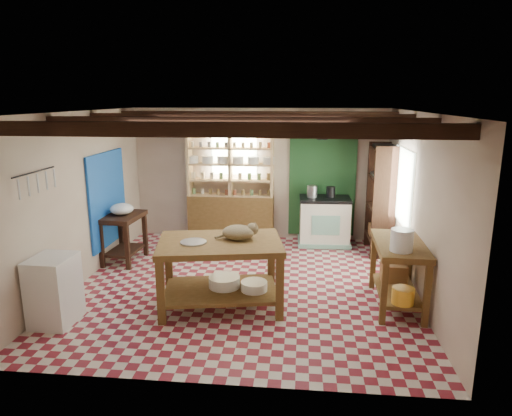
# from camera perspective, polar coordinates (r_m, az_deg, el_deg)

# --- Properties ---
(floor) EXTENTS (5.00, 5.00, 0.02)m
(floor) POSITION_cam_1_polar(r_m,az_deg,el_deg) (7.09, -1.55, -9.66)
(floor) COLOR maroon
(floor) RESTS_ON ground
(ceiling) EXTENTS (5.00, 5.00, 0.02)m
(ceiling) POSITION_cam_1_polar(r_m,az_deg,el_deg) (6.52, -1.70, 11.93)
(ceiling) COLOR #424146
(ceiling) RESTS_ON wall_back
(wall_back) EXTENTS (5.00, 0.04, 2.60)m
(wall_back) POSITION_cam_1_polar(r_m,az_deg,el_deg) (9.12, 0.41, 4.21)
(wall_back) COLOR beige
(wall_back) RESTS_ON floor
(wall_front) EXTENTS (5.00, 0.04, 2.60)m
(wall_front) POSITION_cam_1_polar(r_m,az_deg,el_deg) (4.32, -5.95, -6.69)
(wall_front) COLOR beige
(wall_front) RESTS_ON floor
(wall_left) EXTENTS (0.04, 5.00, 2.60)m
(wall_left) POSITION_cam_1_polar(r_m,az_deg,el_deg) (7.43, -21.12, 1.11)
(wall_left) COLOR beige
(wall_left) RESTS_ON floor
(wall_right) EXTENTS (0.04, 5.00, 2.60)m
(wall_right) POSITION_cam_1_polar(r_m,az_deg,el_deg) (6.83, 19.66, 0.20)
(wall_right) COLOR beige
(wall_right) RESTS_ON floor
(ceiling_beams) EXTENTS (5.00, 3.80, 0.15)m
(ceiling_beams) POSITION_cam_1_polar(r_m,az_deg,el_deg) (6.52, -1.69, 10.87)
(ceiling_beams) COLOR #311B11
(ceiling_beams) RESTS_ON ceiling
(blue_wall_patch) EXTENTS (0.04, 1.40, 1.60)m
(blue_wall_patch) POSITION_cam_1_polar(r_m,az_deg,el_deg) (8.25, -18.04, 1.11)
(blue_wall_patch) COLOR blue
(blue_wall_patch) RESTS_ON wall_left
(green_wall_patch) EXTENTS (1.30, 0.04, 2.30)m
(green_wall_patch) POSITION_cam_1_polar(r_m,az_deg,el_deg) (9.07, 8.30, 3.69)
(green_wall_patch) COLOR #1C4821
(green_wall_patch) RESTS_ON wall_back
(window_back) EXTENTS (0.90, 0.02, 0.80)m
(window_back) POSITION_cam_1_polar(r_m,az_deg,el_deg) (9.11, -2.75, 6.72)
(window_back) COLOR #B5C6AF
(window_back) RESTS_ON wall_back
(window_right) EXTENTS (0.02, 1.30, 1.20)m
(window_right) POSITION_cam_1_polar(r_m,az_deg,el_deg) (7.76, 17.88, 2.63)
(window_right) COLOR #B5C6AF
(window_right) RESTS_ON wall_right
(utensil_rail) EXTENTS (0.06, 0.90, 0.28)m
(utensil_rail) POSITION_cam_1_polar(r_m,az_deg,el_deg) (6.29, -25.87, 2.98)
(utensil_rail) COLOR black
(utensil_rail) RESTS_ON wall_left
(pot_rack) EXTENTS (0.86, 0.12, 0.36)m
(pot_rack) POSITION_cam_1_polar(r_m,az_deg,el_deg) (8.54, 8.62, 9.36)
(pot_rack) COLOR black
(pot_rack) RESTS_ON ceiling
(shelving_unit) EXTENTS (1.70, 0.34, 2.20)m
(shelving_unit) POSITION_cam_1_polar(r_m,az_deg,el_deg) (9.04, -3.18, 2.82)
(shelving_unit) COLOR #D7B17C
(shelving_unit) RESTS_ON floor
(tall_rack) EXTENTS (0.40, 0.86, 2.00)m
(tall_rack) POSITION_cam_1_polar(r_m,az_deg,el_deg) (8.57, 15.31, 1.07)
(tall_rack) COLOR #311B11
(tall_rack) RESTS_ON floor
(work_table) EXTENTS (1.81, 1.37, 0.93)m
(work_table) POSITION_cam_1_polar(r_m,az_deg,el_deg) (6.29, -4.45, -8.17)
(work_table) COLOR brown
(work_table) RESTS_ON floor
(stove) EXTENTS (0.98, 0.68, 0.94)m
(stove) POSITION_cam_1_polar(r_m,az_deg,el_deg) (8.93, 8.53, -1.62)
(stove) COLOR #EFE3CF
(stove) RESTS_ON floor
(prep_table) EXTENTS (0.63, 0.87, 0.84)m
(prep_table) POSITION_cam_1_polar(r_m,az_deg,el_deg) (8.25, -16.18, -3.63)
(prep_table) COLOR #311B11
(prep_table) RESTS_ON floor
(white_cabinet) EXTENTS (0.50, 0.59, 0.87)m
(white_cabinet) POSITION_cam_1_polar(r_m,az_deg,el_deg) (6.35, -23.93, -9.38)
(white_cabinet) COLOR white
(white_cabinet) RESTS_ON floor
(right_counter) EXTENTS (0.67, 1.29, 0.91)m
(right_counter) POSITION_cam_1_polar(r_m,az_deg,el_deg) (6.56, 17.29, -7.92)
(right_counter) COLOR brown
(right_counter) RESTS_ON floor
(cat) EXTENTS (0.53, 0.47, 0.20)m
(cat) POSITION_cam_1_polar(r_m,az_deg,el_deg) (6.15, -2.22, -3.07)
(cat) COLOR #8E7952
(cat) RESTS_ON work_table
(steel_tray) EXTENTS (0.40, 0.40, 0.02)m
(steel_tray) POSITION_cam_1_polar(r_m,az_deg,el_deg) (6.09, -7.83, -4.25)
(steel_tray) COLOR #ABACB3
(steel_tray) RESTS_ON work_table
(basin_large) EXTENTS (0.50, 0.50, 0.15)m
(basin_large) POSITION_cam_1_polar(r_m,az_deg,el_deg) (6.39, -3.98, -9.19)
(basin_large) COLOR white
(basin_large) RESTS_ON work_table
(basin_small) EXTENTS (0.42, 0.42, 0.13)m
(basin_small) POSITION_cam_1_polar(r_m,az_deg,el_deg) (6.27, -0.24, -9.72)
(basin_small) COLOR white
(basin_small) RESTS_ON work_table
(kettle_left) EXTENTS (0.20, 0.20, 0.23)m
(kettle_left) POSITION_cam_1_polar(r_m,az_deg,el_deg) (8.78, 7.04, 2.07)
(kettle_left) COLOR #ABACB3
(kettle_left) RESTS_ON stove
(kettle_right) EXTENTS (0.17, 0.17, 0.21)m
(kettle_right) POSITION_cam_1_polar(r_m,az_deg,el_deg) (8.81, 9.31, 1.98)
(kettle_right) COLOR black
(kettle_right) RESTS_ON stove
(enamel_bowl) EXTENTS (0.42, 0.42, 0.20)m
(enamel_bowl) POSITION_cam_1_polar(r_m,az_deg,el_deg) (8.11, -16.42, -0.12)
(enamel_bowl) COLOR white
(enamel_bowl) RESTS_ON prep_table
(white_bucket) EXTENTS (0.29, 0.29, 0.28)m
(white_bucket) POSITION_cam_1_polar(r_m,az_deg,el_deg) (6.03, 17.76, -3.86)
(white_bucket) COLOR white
(white_bucket) RESTS_ON right_counter
(wicker_basket) EXTENTS (0.36, 0.29, 0.25)m
(wicker_basket) POSITION_cam_1_polar(r_m,az_deg,el_deg) (6.86, 16.84, -7.71)
(wicker_basket) COLOR olive
(wicker_basket) RESTS_ON right_counter
(yellow_tub) EXTENTS (0.29, 0.29, 0.21)m
(yellow_tub) POSITION_cam_1_polar(r_m,az_deg,el_deg) (6.19, 17.90, -10.39)
(yellow_tub) COLOR #F9AD29
(yellow_tub) RESTS_ON right_counter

